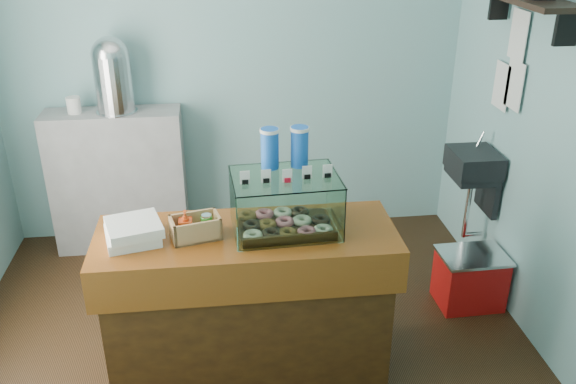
{
  "coord_description": "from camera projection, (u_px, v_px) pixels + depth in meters",
  "views": [
    {
      "loc": [
        -0.11,
        -3.07,
        2.47
      ],
      "look_at": [
        0.23,
        -0.15,
        1.08
      ],
      "focal_mm": 38.0,
      "sensor_mm": 36.0,
      "label": 1
    }
  ],
  "objects": [
    {
      "name": "back_shelf",
      "position": [
        119.0,
        181.0,
        4.68
      ],
      "size": [
        1.0,
        0.32,
        1.1
      ],
      "primitive_type": "cube",
      "color": "#999A9C",
      "rests_on": "ground"
    },
    {
      "name": "display_case",
      "position": [
        284.0,
        198.0,
        3.21
      ],
      "size": [
        0.58,
        0.44,
        0.52
      ],
      "rotation": [
        0.0,
        0.0,
        0.05
      ],
      "color": "#362010",
      "rests_on": "counter"
    },
    {
      "name": "condiment_crate",
      "position": [
        195.0,
        228.0,
        3.14
      ],
      "size": [
        0.28,
        0.21,
        0.16
      ],
      "rotation": [
        0.0,
        0.0,
        0.24
      ],
      "color": "tan",
      "rests_on": "counter"
    },
    {
      "name": "red_cooler",
      "position": [
        470.0,
        279.0,
        4.09
      ],
      "size": [
        0.44,
        0.34,
        0.38
      ],
      "rotation": [
        0.0,
        0.0,
        0.03
      ],
      "color": "red",
      "rests_on": "ground"
    },
    {
      "name": "coffee_urn",
      "position": [
        112.0,
        73.0,
        4.32
      ],
      "size": [
        0.3,
        0.3,
        0.55
      ],
      "color": "silver",
      "rests_on": "back_shelf"
    },
    {
      "name": "pastry_boxes",
      "position": [
        133.0,
        231.0,
        3.12
      ],
      "size": [
        0.33,
        0.33,
        0.11
      ],
      "rotation": [
        0.0,
        0.0,
        0.23
      ],
      "color": "silver",
      "rests_on": "counter"
    },
    {
      "name": "room_shell",
      "position": [
        244.0,
        70.0,
        3.1
      ],
      "size": [
        3.54,
        3.04,
        2.82
      ],
      "color": "#7EB6B8",
      "rests_on": "ground"
    },
    {
      "name": "counter",
      "position": [
        249.0,
        302.0,
        3.4
      ],
      "size": [
        1.6,
        0.6,
        0.9
      ],
      "color": "#47270D",
      "rests_on": "ground"
    },
    {
      "name": "ground",
      "position": [
        248.0,
        339.0,
        3.82
      ],
      "size": [
        3.5,
        3.5,
        0.0
      ],
      "primitive_type": "plane",
      "color": "black",
      "rests_on": "ground"
    }
  ]
}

